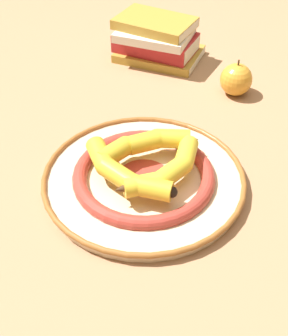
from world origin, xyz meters
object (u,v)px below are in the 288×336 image
(banana_c, at_px, (166,171))
(book_stack, at_px, (157,40))
(banana_b, at_px, (121,172))
(decorative_bowl, at_px, (144,177))
(banana_a, at_px, (145,144))
(apple, at_px, (236,80))

(banana_c, bearing_deg, book_stack, 44.52)
(banana_b, relative_size, book_stack, 0.76)
(decorative_bowl, relative_size, banana_c, 2.23)
(banana_a, relative_size, banana_c, 1.12)
(decorative_bowl, relative_size, banana_a, 2.00)
(banana_c, height_order, book_stack, book_stack)
(banana_a, xyz_separation_m, book_stack, (0.41, 0.03, 0.00))
(decorative_bowl, distance_m, banana_a, 0.06)
(banana_b, bearing_deg, banana_a, 104.80)
(banana_c, distance_m, book_stack, 0.49)
(decorative_bowl, height_order, banana_c, banana_c)
(decorative_bowl, xyz_separation_m, banana_c, (-0.02, -0.04, 0.03))
(banana_c, xyz_separation_m, apple, (0.34, -0.12, -0.01))
(book_stack, xyz_separation_m, apple, (-0.14, -0.19, -0.02))
(book_stack, bearing_deg, apple, -19.89)
(banana_b, height_order, banana_c, same)
(book_stack, bearing_deg, banana_b, -74.63)
(banana_a, distance_m, book_stack, 0.41)
(decorative_bowl, distance_m, book_stack, 0.46)
(decorative_bowl, distance_m, banana_b, 0.06)
(book_stack, bearing_deg, banana_c, -65.74)
(banana_a, height_order, book_stack, book_stack)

